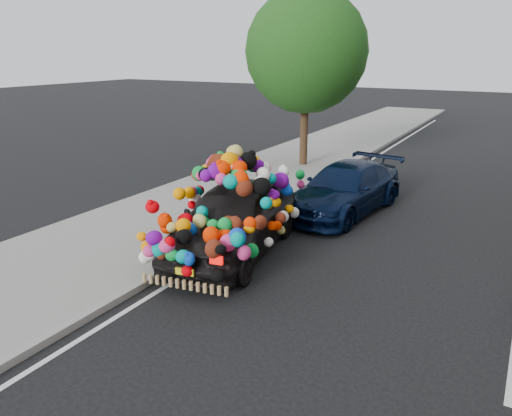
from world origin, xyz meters
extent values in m
plane|color=black|center=(0.00, 0.00, 0.00)|extent=(100.00, 100.00, 0.00)
cube|color=gray|center=(-4.30, 0.00, 0.06)|extent=(4.00, 60.00, 0.12)
cube|color=gray|center=(-2.35, 0.00, 0.07)|extent=(0.15, 60.00, 0.13)
cylinder|color=#332114|center=(-3.80, 9.50, 1.36)|extent=(0.28, 0.28, 2.73)
sphere|color=#154211|center=(-3.80, 9.50, 4.03)|extent=(4.20, 4.20, 4.20)
imported|color=black|center=(-1.80, 1.51, 0.74)|extent=(2.41, 4.54, 1.47)
cube|color=red|center=(-2.03, -0.74, 0.78)|extent=(0.23, 0.09, 0.14)
cube|color=red|center=(-0.86, -0.55, 0.78)|extent=(0.23, 0.09, 0.14)
cube|color=yellow|center=(-1.45, -0.65, 0.48)|extent=(0.34, 0.09, 0.12)
imported|color=black|center=(-0.71, 5.22, 0.62)|extent=(2.29, 4.49, 1.25)
camera|label=1|loc=(3.39, -6.79, 4.06)|focal=35.00mm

